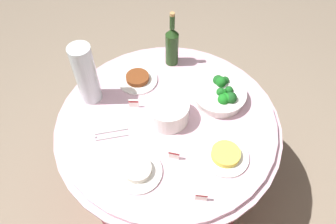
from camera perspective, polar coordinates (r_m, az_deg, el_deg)
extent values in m
plane|color=gray|center=(2.24, 0.00, -12.57)|extent=(6.00, 6.00, 0.00)
cylinder|color=maroon|center=(1.94, 0.00, -8.16)|extent=(1.01, 1.01, 0.69)
cylinder|color=#E0B2C6|center=(1.64, 0.00, -1.94)|extent=(1.16, 1.16, 0.02)
cylinder|color=#E0B2C6|center=(1.62, 0.00, -1.42)|extent=(1.10, 1.10, 0.03)
cylinder|color=white|center=(1.69, 9.17, 2.79)|extent=(0.26, 0.26, 0.05)
cylinder|color=white|center=(1.66, 9.31, 3.49)|extent=(0.28, 0.28, 0.01)
sphere|color=#19621E|center=(1.65, 9.49, 3.60)|extent=(0.05, 0.05, 0.05)
sphere|color=#19561E|center=(1.71, 10.26, 5.63)|extent=(0.04, 0.04, 0.04)
sphere|color=#19761E|center=(1.65, 9.78, 3.53)|extent=(0.04, 0.04, 0.04)
sphere|color=#19561E|center=(1.70, 9.03, 5.70)|extent=(0.06, 0.06, 0.06)
sphere|color=#197C1E|center=(1.62, 10.80, 2.52)|extent=(0.05, 0.05, 0.05)
sphere|color=#19531E|center=(1.62, 11.29, 2.52)|extent=(0.06, 0.06, 0.06)
sphere|color=#195B1E|center=(1.67, 10.95, 3.89)|extent=(0.04, 0.04, 0.04)
sphere|color=#19791E|center=(1.61, 9.96, 2.27)|extent=(0.06, 0.06, 0.06)
sphere|color=#19811E|center=(1.63, 10.41, 2.58)|extent=(0.05, 0.05, 0.05)
sphere|color=#19691E|center=(1.68, 9.56, 5.40)|extent=(0.06, 0.06, 0.06)
cylinder|color=white|center=(1.60, 0.07, -1.12)|extent=(0.21, 0.21, 0.01)
cylinder|color=white|center=(1.59, 0.07, -0.90)|extent=(0.21, 0.21, 0.01)
cylinder|color=white|center=(1.58, 0.07, -0.68)|extent=(0.21, 0.21, 0.01)
cylinder|color=white|center=(1.58, 0.07, -0.46)|extent=(0.21, 0.21, 0.01)
cylinder|color=white|center=(1.57, 0.07, -0.24)|extent=(0.21, 0.21, 0.01)
cylinder|color=white|center=(1.56, 0.07, -0.01)|extent=(0.21, 0.21, 0.01)
cylinder|color=white|center=(1.55, 0.07, 0.22)|extent=(0.21, 0.21, 0.01)
cylinder|color=white|center=(1.54, 0.07, 0.45)|extent=(0.21, 0.21, 0.01)
cylinder|color=white|center=(1.54, 0.07, 0.68)|extent=(0.21, 0.21, 0.01)
cylinder|color=white|center=(1.53, 0.07, 0.92)|extent=(0.21, 0.21, 0.01)
cylinder|color=white|center=(1.52, 0.07, 1.15)|extent=(0.21, 0.21, 0.01)
cylinder|color=#214019|center=(1.82, 0.71, 11.31)|extent=(0.07, 0.07, 0.20)
cone|color=#214019|center=(1.74, 0.75, 14.31)|extent=(0.07, 0.07, 0.04)
cylinder|color=#214019|center=(1.71, 0.77, 15.91)|extent=(0.03, 0.03, 0.08)
cylinder|color=#B2844C|center=(1.68, 0.79, 17.24)|extent=(0.03, 0.03, 0.02)
cylinder|color=silver|center=(1.62, -14.62, 6.57)|extent=(0.11, 0.11, 0.34)
sphere|color=#E5B26B|center=(1.72, -14.44, 3.45)|extent=(0.06, 0.06, 0.06)
sphere|color=#E5B26B|center=(1.70, -13.42, 3.11)|extent=(0.06, 0.06, 0.06)
sphere|color=#E5B26B|center=(1.72, -13.39, 4.01)|extent=(0.06, 0.06, 0.06)
sphere|color=#72C64C|center=(1.67, -14.69, 4.37)|extent=(0.06, 0.06, 0.06)
sphere|color=#72C64C|center=(1.67, -13.46, 4.57)|extent=(0.06, 0.06, 0.06)
sphere|color=#72C64C|center=(1.69, -14.12, 5.24)|extent=(0.06, 0.06, 0.06)
sphere|color=red|center=(1.63, -14.74, 5.47)|extent=(0.06, 0.06, 0.06)
sphere|color=red|center=(1.64, -13.73, 6.15)|extent=(0.06, 0.06, 0.06)
sphere|color=red|center=(1.65, -14.88, 6.35)|extent=(0.06, 0.06, 0.06)
cylinder|color=silver|center=(1.58, -10.19, -3.43)|extent=(0.16, 0.02, 0.01)
cylinder|color=silver|center=(1.56, -10.07, -4.50)|extent=(0.16, 0.02, 0.01)
sphere|color=silver|center=(1.57, -13.01, -4.41)|extent=(0.01, 0.01, 0.01)
cylinder|color=white|center=(1.50, 10.26, -7.87)|extent=(0.22, 0.22, 0.01)
cylinder|color=#F2D14C|center=(1.48, 10.38, -7.46)|extent=(0.13, 0.13, 0.03)
cylinder|color=white|center=(1.44, -5.46, -10.69)|extent=(0.22, 0.22, 0.01)
cylinder|color=white|center=(1.42, -5.53, -10.29)|extent=(0.13, 0.13, 0.03)
cylinder|color=white|center=(1.78, -5.49, 5.77)|extent=(0.22, 0.22, 0.01)
cylinder|color=brown|center=(1.77, -5.54, 6.21)|extent=(0.13, 0.13, 0.03)
cube|color=white|center=(1.45, 1.25, -7.77)|extent=(0.05, 0.02, 0.05)
cube|color=maroon|center=(1.44, 1.27, -7.41)|extent=(0.05, 0.03, 0.01)
cube|color=white|center=(1.37, 6.04, -15.01)|extent=(0.05, 0.02, 0.05)
cube|color=maroon|center=(1.35, 6.10, -14.72)|extent=(0.05, 0.02, 0.01)
cube|color=white|center=(1.64, -6.22, 1.55)|extent=(0.05, 0.02, 0.05)
cube|color=maroon|center=(1.63, -6.27, 1.95)|extent=(0.05, 0.02, 0.01)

